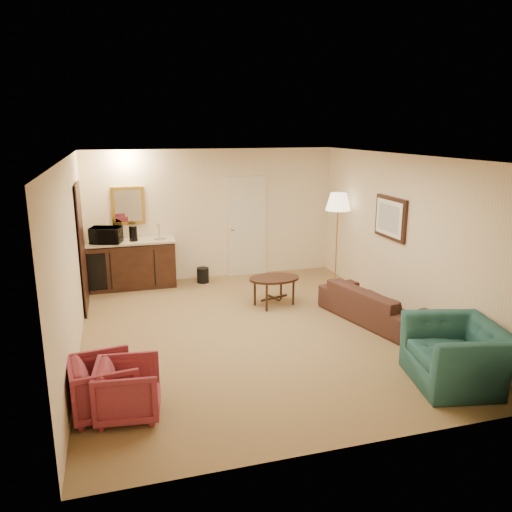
{
  "coord_description": "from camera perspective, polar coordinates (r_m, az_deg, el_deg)",
  "views": [
    {
      "loc": [
        -1.91,
        -6.79,
        2.99
      ],
      "look_at": [
        0.18,
        0.5,
        1.04
      ],
      "focal_mm": 35.0,
      "sensor_mm": 36.0,
      "label": 1
    }
  ],
  "objects": [
    {
      "name": "floor_lamp",
      "position": [
        9.79,
        9.21,
        1.93
      ],
      "size": [
        0.6,
        0.6,
        1.81
      ],
      "primitive_type": "cube",
      "rotation": [
        0.0,
        0.0,
        0.29
      ],
      "color": "#BA8B3E",
      "rests_on": "ground"
    },
    {
      "name": "coffee_maker",
      "position": [
        9.69,
        -13.86,
        2.52
      ],
      "size": [
        0.19,
        0.19,
        0.28
      ],
      "primitive_type": "cylinder",
      "rotation": [
        0.0,
        0.0,
        0.33
      ],
      "color": "black",
      "rests_on": "wetbar_cabinet"
    },
    {
      "name": "rose_chair_near",
      "position": [
        5.61,
        -14.41,
        -14.31
      ],
      "size": [
        0.68,
        0.71,
        0.67
      ],
      "primitive_type": "imported",
      "rotation": [
        0.0,
        0.0,
        1.46
      ],
      "color": "#9C3348",
      "rests_on": "ground"
    },
    {
      "name": "teal_armchair",
      "position": [
        6.47,
        22.05,
        -9.36
      ],
      "size": [
        0.94,
        1.26,
        0.99
      ],
      "primitive_type": "imported",
      "rotation": [
        0.0,
        0.0,
        -1.77
      ],
      "color": "#215153",
      "rests_on": "ground"
    },
    {
      "name": "ground",
      "position": [
        7.66,
        -0.29,
        -8.54
      ],
      "size": [
        6.0,
        6.0,
        0.0
      ],
      "primitive_type": "plane",
      "color": "olive",
      "rests_on": "ground"
    },
    {
      "name": "waste_bin",
      "position": [
        9.99,
        -6.09,
        -2.19
      ],
      "size": [
        0.3,
        0.3,
        0.3
      ],
      "primitive_type": "cylinder",
      "rotation": [
        0.0,
        0.0,
        0.3
      ],
      "color": "black",
      "rests_on": "ground"
    },
    {
      "name": "sofa",
      "position": [
        8.15,
        13.27,
        -4.71
      ],
      "size": [
        1.01,
        1.98,
        0.74
      ],
      "primitive_type": "imported",
      "rotation": [
        0.0,
        0.0,
        1.82
      ],
      "color": "black",
      "rests_on": "ground"
    },
    {
      "name": "room_walls",
      "position": [
        7.88,
        -2.51,
        5.11
      ],
      "size": [
        5.02,
        6.01,
        2.61
      ],
      "color": "beige",
      "rests_on": "ground"
    },
    {
      "name": "rose_chair_far",
      "position": [
        5.73,
        -17.04,
        -13.75
      ],
      "size": [
        0.71,
        0.75,
        0.69
      ],
      "primitive_type": "imported",
      "rotation": [
        0.0,
        0.0,
        1.7
      ],
      "color": "#9C3348",
      "rests_on": "ground"
    },
    {
      "name": "microwave",
      "position": [
        9.62,
        -16.79,
        2.5
      ],
      "size": [
        0.61,
        0.44,
        0.37
      ],
      "primitive_type": "imported",
      "rotation": [
        0.0,
        0.0,
        -0.29
      ],
      "color": "black",
      "rests_on": "wetbar_cabinet"
    },
    {
      "name": "wetbar_cabinet",
      "position": [
        9.85,
        -13.97,
        -0.91
      ],
      "size": [
        1.64,
        0.58,
        0.92
      ],
      "primitive_type": "cube",
      "color": "#341C10",
      "rests_on": "ground"
    },
    {
      "name": "coffee_table",
      "position": [
        8.65,
        2.08,
        -4.04
      ],
      "size": [
        1.02,
        0.84,
        0.5
      ],
      "primitive_type": "cube",
      "rotation": [
        0.0,
        0.0,
        0.32
      ],
      "color": "black",
      "rests_on": "ground"
    }
  ]
}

